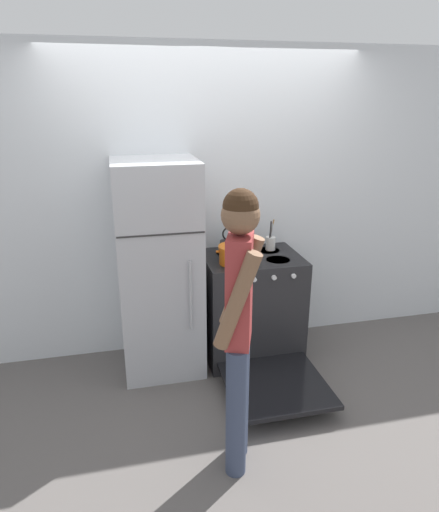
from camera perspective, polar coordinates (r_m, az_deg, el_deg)
The scene contains 8 objects.
ground_plane at distance 4.33m, azimuth -1.22°, elevation -10.34°, with size 14.00×14.00×0.00m, color #5B5654.
wall_back at distance 3.89m, azimuth -1.45°, elevation 6.41°, with size 10.00×0.06×2.55m.
refrigerator at distance 3.62m, azimuth -7.56°, elevation -1.68°, with size 0.63×0.64×1.71m.
stove_range at distance 3.89m, azimuth 4.14°, elevation -6.56°, with size 0.80×1.33×0.90m.
dutch_oven_pot at distance 3.57m, azimuth 1.98°, elevation 0.20°, with size 0.31×0.27×0.17m.
tea_kettle at distance 3.80m, azimuth 1.23°, elevation 1.40°, with size 0.19×0.15×0.23m.
utensil_jar at distance 3.91m, azimuth 6.40°, elevation 1.70°, with size 0.08×0.08×0.27m.
person at distance 2.55m, azimuth 2.44°, elevation -8.02°, with size 0.36×0.41×1.72m.
Camera 1 is at (-0.76, -3.68, 2.16)m, focal length 32.00 mm.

